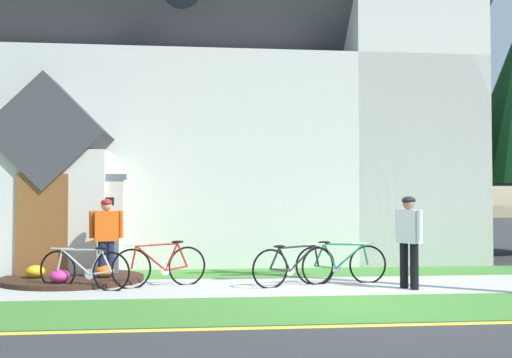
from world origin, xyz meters
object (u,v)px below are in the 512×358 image
(church_sign, at_px, (78,210))
(bicycle_red, at_px, (160,266))
(bicycle_orange, at_px, (341,264))
(cyclist_in_red_jersey, at_px, (409,235))
(cyclist_in_yellow_jersey, at_px, (106,234))
(bicycle_yellow, at_px, (85,269))
(bicycle_black, at_px, (294,266))

(church_sign, xyz_separation_m, bicycle_red, (1.72, -1.41, -1.01))
(bicycle_orange, relative_size, cyclist_in_red_jersey, 1.08)
(church_sign, xyz_separation_m, cyclist_in_yellow_jersey, (0.66, -0.71, -0.46))
(bicycle_red, bearing_deg, cyclist_in_yellow_jersey, 146.45)
(bicycle_yellow, xyz_separation_m, cyclist_in_yellow_jersey, (0.23, 1.00, 0.56))
(church_sign, relative_size, bicycle_red, 1.26)
(bicycle_red, bearing_deg, bicycle_orange, 0.87)
(bicycle_orange, relative_size, cyclist_in_yellow_jersey, 1.11)
(bicycle_black, bearing_deg, cyclist_in_red_jersey, -15.54)
(cyclist_in_red_jersey, relative_size, cyclist_in_yellow_jersey, 1.03)
(bicycle_black, distance_m, bicycle_red, 2.45)
(cyclist_in_yellow_jersey, bearing_deg, bicycle_red, -33.55)
(bicycle_black, bearing_deg, bicycle_yellow, -178.91)
(bicycle_yellow, xyz_separation_m, bicycle_orange, (4.67, 0.35, 0.02))
(cyclist_in_red_jersey, bearing_deg, bicycle_orange, 141.44)
(church_sign, bearing_deg, cyclist_in_yellow_jersey, -47.18)
(cyclist_in_red_jersey, bearing_deg, church_sign, 160.38)
(church_sign, height_order, bicycle_orange, church_sign)
(church_sign, bearing_deg, bicycle_orange, -14.97)
(bicycle_orange, xyz_separation_m, bicycle_red, (-3.37, -0.05, 0.00))
(church_sign, distance_m, bicycle_yellow, 2.03)
(church_sign, relative_size, bicycle_orange, 1.19)
(church_sign, bearing_deg, bicycle_red, -39.41)
(bicycle_orange, bearing_deg, bicycle_red, -179.13)
(bicycle_black, height_order, cyclist_in_red_jersey, cyclist_in_red_jersey)
(bicycle_yellow, height_order, bicycle_orange, bicycle_orange)
(cyclist_in_red_jersey, bearing_deg, bicycle_yellow, 175.23)
(church_sign, height_order, bicycle_yellow, church_sign)
(bicycle_orange, distance_m, cyclist_in_red_jersey, 1.44)
(bicycle_yellow, xyz_separation_m, bicycle_red, (1.30, 0.29, 0.02))
(bicycle_yellow, height_order, bicycle_black, bicycle_black)
(bicycle_red, height_order, cyclist_in_yellow_jersey, cyclist_in_yellow_jersey)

